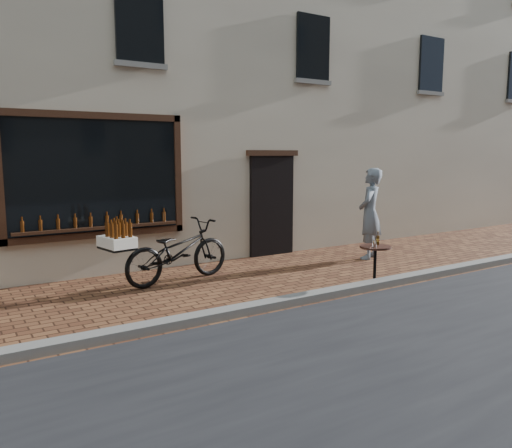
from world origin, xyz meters
TOP-DOWN VIEW (x-y plane):
  - ground at (0.00, 0.00)m, footprint 90.00×90.00m
  - kerb at (0.00, 0.20)m, footprint 90.00×0.25m
  - shop_building at (0.00, 6.50)m, footprint 28.00×6.20m
  - cargo_bicycle at (-0.86, 2.36)m, footprint 2.47×1.09m
  - bistro_table at (1.95, 0.35)m, footprint 0.53×0.53m
  - pedestrian at (3.46, 2.01)m, footprint 0.85×0.77m

SIDE VIEW (x-z plane):
  - ground at x=0.00m, z-range 0.00..0.00m
  - kerb at x=0.00m, z-range 0.00..0.12m
  - bistro_table at x=1.95m, z-range 0.03..0.94m
  - cargo_bicycle at x=-0.86m, z-range -0.03..1.14m
  - pedestrian at x=3.46m, z-range 0.00..1.94m
  - shop_building at x=0.00m, z-range 0.00..10.00m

